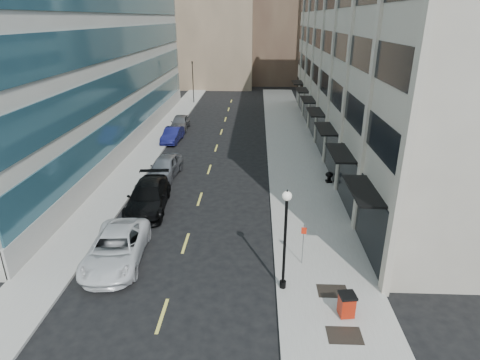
# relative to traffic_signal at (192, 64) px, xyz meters

# --- Properties ---
(ground) EXTENTS (160.00, 160.00, 0.00)m
(ground) POSITION_rel_traffic_signal_xyz_m (5.50, -48.00, -5.72)
(ground) COLOR black
(ground) RESTS_ON ground
(sidewalk_right) EXTENTS (5.00, 80.00, 0.15)m
(sidewalk_right) POSITION_rel_traffic_signal_xyz_m (13.00, -28.00, -5.64)
(sidewalk_right) COLOR gray
(sidewalk_right) RESTS_ON ground
(sidewalk_left) EXTENTS (3.00, 80.00, 0.15)m
(sidewalk_left) POSITION_rel_traffic_signal_xyz_m (-1.00, -28.00, -5.64)
(sidewalk_left) COLOR gray
(sidewalk_left) RESTS_ON ground
(building_right) EXTENTS (15.30, 46.50, 18.25)m
(building_right) POSITION_rel_traffic_signal_xyz_m (22.44, -21.01, 3.28)
(building_right) COLOR #BFB5A1
(building_right) RESTS_ON ground
(building_left) EXTENTS (16.14, 46.00, 20.00)m
(building_left) POSITION_rel_traffic_signal_xyz_m (-10.45, -21.00, 4.27)
(building_left) COLOR beige
(building_left) RESTS_ON ground
(skyline_tan_near) EXTENTS (14.00, 18.00, 28.00)m
(skyline_tan_near) POSITION_rel_traffic_signal_xyz_m (1.50, 20.00, 8.28)
(skyline_tan_near) COLOR #9B8165
(skyline_tan_near) RESTS_ON ground
(skyline_tan_far) EXTENTS (12.00, 14.00, 22.00)m
(skyline_tan_far) POSITION_rel_traffic_signal_xyz_m (-8.50, 30.00, 5.28)
(skyline_tan_far) COLOR #9B8165
(skyline_tan_far) RESTS_ON ground
(skyline_stone) EXTENTS (10.00, 14.00, 20.00)m
(skyline_stone) POSITION_rel_traffic_signal_xyz_m (23.50, 18.00, 4.28)
(skyline_stone) COLOR #BFB5A1
(skyline_stone) RESTS_ON ground
(grate_mid) EXTENTS (1.40, 1.00, 0.01)m
(grate_mid) POSITION_rel_traffic_signal_xyz_m (13.10, -47.00, -5.56)
(grate_mid) COLOR black
(grate_mid) RESTS_ON sidewalk_right
(grate_far) EXTENTS (1.40, 1.00, 0.01)m
(grate_far) POSITION_rel_traffic_signal_xyz_m (13.10, -44.20, -5.56)
(grate_far) COLOR black
(grate_far) RESTS_ON sidewalk_right
(road_centerline) EXTENTS (0.15, 68.20, 0.01)m
(road_centerline) POSITION_rel_traffic_signal_xyz_m (5.50, -31.00, -5.71)
(road_centerline) COLOR #D8CC4C
(road_centerline) RESTS_ON ground
(traffic_signal) EXTENTS (0.66, 0.66, 6.98)m
(traffic_signal) POSITION_rel_traffic_signal_xyz_m (0.00, 0.00, 0.00)
(traffic_signal) COLOR black
(traffic_signal) RESTS_ON ground
(car_white_van) EXTENTS (3.16, 6.09, 1.64)m
(car_white_van) POSITION_rel_traffic_signal_xyz_m (2.24, -42.00, -4.90)
(car_white_van) COLOR silver
(car_white_van) RESTS_ON ground
(car_black_pickup) EXTENTS (2.95, 6.28, 1.77)m
(car_black_pickup) POSITION_rel_traffic_signal_xyz_m (2.30, -35.65, -4.83)
(car_black_pickup) COLOR black
(car_black_pickup) RESTS_ON ground
(car_silver_sedan) EXTENTS (2.43, 5.13, 1.69)m
(car_silver_sedan) POSITION_rel_traffic_signal_xyz_m (2.17, -29.76, -4.87)
(car_silver_sedan) COLOR gray
(car_silver_sedan) RESTS_ON ground
(car_blue_sedan) EXTENTS (1.81, 4.51, 1.46)m
(car_blue_sedan) POSITION_rel_traffic_signal_xyz_m (0.80, -20.00, -4.99)
(car_blue_sedan) COLOR navy
(car_blue_sedan) RESTS_ON ground
(car_grey_sedan) EXTENTS (2.05, 4.78, 1.61)m
(car_grey_sedan) POSITION_rel_traffic_signal_xyz_m (0.70, -15.08, -4.91)
(car_grey_sedan) COLOR slate
(car_grey_sedan) RESTS_ON ground
(trash_bin) EXTENTS (0.76, 0.80, 1.09)m
(trash_bin) POSITION_rel_traffic_signal_xyz_m (13.37, -45.82, -4.98)
(trash_bin) COLOR #A51E0B
(trash_bin) RESTS_ON sidewalk_right
(lamppost) EXTENTS (0.42, 0.42, 5.05)m
(lamppost) POSITION_rel_traffic_signal_xyz_m (10.80, -44.00, -2.60)
(lamppost) COLOR black
(lamppost) RESTS_ON sidewalk_right
(sign_post) EXTENTS (0.26, 0.08, 2.25)m
(sign_post) POSITION_rel_traffic_signal_xyz_m (11.90, -41.96, -4.11)
(sign_post) COLOR slate
(sign_post) RESTS_ON sidewalk_right
(urn_planter) EXTENTS (0.60, 0.60, 0.83)m
(urn_planter) POSITION_rel_traffic_signal_xyz_m (15.10, -30.78, -5.06)
(urn_planter) COLOR black
(urn_planter) RESTS_ON sidewalk_right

